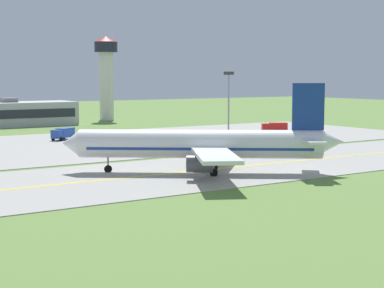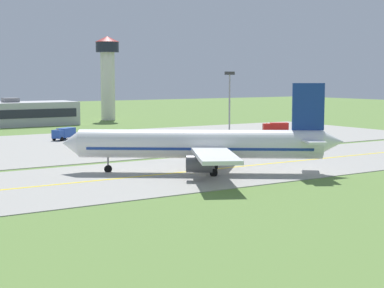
% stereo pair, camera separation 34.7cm
% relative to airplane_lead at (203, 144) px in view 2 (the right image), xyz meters
% --- Properties ---
extents(ground_plane, '(500.00, 500.00, 0.00)m').
position_rel_airplane_lead_xyz_m(ground_plane, '(-2.42, 2.08, -4.13)').
color(ground_plane, olive).
extents(taxiway_strip, '(240.00, 28.00, 0.10)m').
position_rel_airplane_lead_xyz_m(taxiway_strip, '(-2.42, 2.08, -4.08)').
color(taxiway_strip, '#9E9B93').
rests_on(taxiway_strip, ground).
extents(apron_pad, '(140.00, 52.00, 0.10)m').
position_rel_airplane_lead_xyz_m(apron_pad, '(7.58, 44.08, -4.08)').
color(apron_pad, '#9E9B93').
rests_on(apron_pad, ground).
extents(taxiway_centreline, '(220.00, 0.60, 0.01)m').
position_rel_airplane_lead_xyz_m(taxiway_centreline, '(-2.42, 2.08, -4.03)').
color(taxiway_centreline, yellow).
rests_on(taxiway_centreline, taxiway_strip).
extents(airplane_lead, '(34.26, 28.82, 12.70)m').
position_rel_airplane_lead_xyz_m(airplane_lead, '(0.00, 0.00, 0.00)').
color(airplane_lead, white).
rests_on(airplane_lead, ground).
extents(service_truck_baggage, '(6.15, 4.99, 2.60)m').
position_rel_airplane_lead_xyz_m(service_truck_baggage, '(0.38, 54.35, -2.60)').
color(service_truck_baggage, '#264CA5').
rests_on(service_truck_baggage, ground).
extents(service_truck_fuel, '(6.34, 3.76, 2.60)m').
position_rel_airplane_lead_xyz_m(service_truck_fuel, '(-0.89, 31.56, -2.60)').
color(service_truck_fuel, orange).
rests_on(service_truck_fuel, ground).
extents(service_truck_pushback, '(6.23, 4.75, 2.60)m').
position_rel_airplane_lead_xyz_m(service_truck_pushback, '(48.93, 41.78, -2.60)').
color(service_truck_pushback, red).
rests_on(service_truck_pushback, ground).
extents(control_tower, '(7.60, 7.60, 26.16)m').
position_rel_airplane_lead_xyz_m(control_tower, '(35.09, 106.32, 11.67)').
color(control_tower, silver).
rests_on(control_tower, ground).
extents(apron_light_mast, '(2.40, 0.50, 14.70)m').
position_rel_airplane_lead_xyz_m(apron_light_mast, '(32.16, 37.72, 5.19)').
color(apron_light_mast, gray).
rests_on(apron_light_mast, ground).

